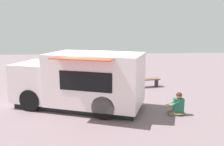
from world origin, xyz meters
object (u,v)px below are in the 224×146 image
planter_flowering_far (56,79)px  plaza_bench (147,81)px  food_truck (81,82)px  person_customer (178,106)px  planter_flowering_near (113,78)px  trash_bin (88,77)px

planter_flowering_far → plaza_bench: size_ratio=0.52×
food_truck → plaza_bench: 4.74m
plaza_bench → planter_flowering_far: bearing=171.3°
planter_flowering_far → plaza_bench: 5.10m
person_customer → planter_flowering_near: bearing=111.1°
planter_flowering_far → plaza_bench: planter_flowering_far is taller
plaza_bench → trash_bin: bearing=165.9°
planter_flowering_far → trash_bin: bearing=1.1°
planter_flowering_far → person_customer: bearing=-43.9°
food_truck → planter_flowering_near: 4.40m
planter_flowering_far → food_truck: bearing=-68.1°
plaza_bench → trash_bin: size_ratio=1.68×
food_truck → person_customer: (3.67, -1.13, -0.73)m
planter_flowering_near → planter_flowering_far: planter_flowering_far is taller
person_customer → planter_flowering_far: size_ratio=1.14×
plaza_bench → trash_bin: trash_bin is taller
food_truck → planter_flowering_near: bearing=67.0°
person_customer → planter_flowering_near: (-1.98, 5.13, -0.01)m
trash_bin → plaza_bench: bearing=-14.1°
planter_flowering_near → plaza_bench: (1.77, -0.85, 0.01)m
food_truck → planter_flowering_far: size_ratio=7.25×
person_customer → trash_bin: 6.14m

